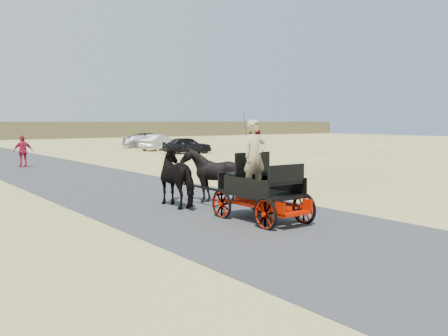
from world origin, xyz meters
TOP-DOWN VIEW (x-y plane):
  - ground at (0.00, 0.00)m, footprint 140.00×140.00m
  - road at (0.00, 0.00)m, footprint 6.00×140.00m
  - carriage at (0.35, -1.62)m, footprint 1.30×2.40m
  - horse_left at (-0.20, 1.38)m, footprint 0.91×2.01m
  - horse_right at (0.90, 1.38)m, footprint 1.37×1.54m
  - driver_man at (0.15, -1.57)m, footprint 0.66×0.43m
  - passenger_woman at (0.65, -1.02)m, footprint 0.77×0.60m
  - pedestrian at (-0.68, 16.90)m, footprint 1.02×0.43m
  - car_a at (12.48, 21.49)m, footprint 3.97×2.13m
  - car_b at (12.79, 26.59)m, footprint 4.19×3.19m
  - car_c at (13.63, 30.89)m, footprint 4.41×2.91m
  - car_d at (17.12, 36.53)m, footprint 4.75×2.80m

SIDE VIEW (x-z plane):
  - ground at x=0.00m, z-range 0.00..0.00m
  - road at x=0.00m, z-range 0.00..0.01m
  - carriage at x=0.35m, z-range 0.00..0.72m
  - car_c at x=13.63m, z-range 0.00..1.19m
  - car_d at x=17.12m, z-range 0.00..1.24m
  - car_a at x=12.48m, z-range 0.00..1.28m
  - car_b at x=12.79m, z-range 0.00..1.32m
  - horse_left at x=-0.20m, z-range 0.00..1.70m
  - horse_right at x=0.90m, z-range 0.00..1.70m
  - pedestrian at x=-0.68m, z-range 0.00..1.73m
  - passenger_woman at x=0.65m, z-range 0.72..2.30m
  - driver_man at x=0.15m, z-range 0.72..2.52m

